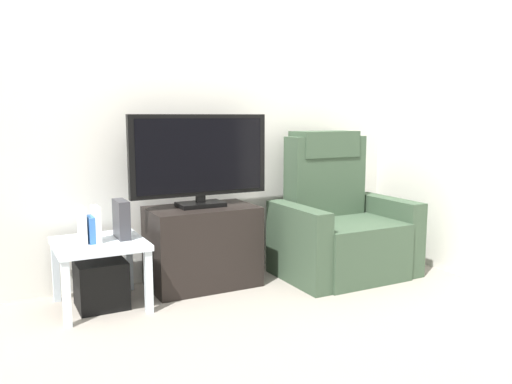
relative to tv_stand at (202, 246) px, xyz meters
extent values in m
plane|color=gray|center=(-0.05, -0.84, -0.28)|extent=(6.40, 6.40, 0.00)
cube|color=silver|center=(-0.05, 0.29, 1.02)|extent=(6.40, 0.06, 2.60)
cube|color=silver|center=(1.83, -0.84, 1.02)|extent=(0.06, 4.48, 2.60)
cube|color=black|center=(0.00, 0.00, 0.00)|extent=(0.75, 0.46, 0.57)
cube|color=black|center=(0.00, -0.22, 0.11)|extent=(0.69, 0.02, 0.02)
cube|color=black|center=(0.00, -0.17, 0.15)|extent=(0.34, 0.11, 0.04)
cube|color=black|center=(0.00, 0.02, 0.30)|extent=(0.32, 0.20, 0.03)
cube|color=black|center=(0.00, 0.02, 0.34)|extent=(0.06, 0.04, 0.05)
cube|color=black|center=(0.00, 0.02, 0.64)|extent=(1.00, 0.05, 0.56)
cube|color=black|center=(0.00, 0.00, 0.64)|extent=(0.92, 0.01, 0.51)
cube|color=#384C38|center=(1.05, -0.26, -0.07)|extent=(0.70, 0.72, 0.42)
cube|color=#384C38|center=(1.05, 0.01, 0.45)|extent=(0.64, 0.20, 0.62)
cube|color=#384C38|center=(1.05, 0.03, 0.70)|extent=(0.50, 0.26, 0.20)
cube|color=#384C38|center=(0.63, -0.26, 0.00)|extent=(0.14, 0.68, 0.56)
cube|color=#384C38|center=(1.47, -0.26, 0.00)|extent=(0.14, 0.68, 0.56)
cube|color=silver|center=(-0.73, -0.10, 0.12)|extent=(0.54, 0.54, 0.04)
cube|color=silver|center=(-0.96, -0.33, -0.09)|extent=(0.04, 0.04, 0.39)
cube|color=silver|center=(-0.49, -0.33, -0.09)|extent=(0.04, 0.04, 0.39)
cube|color=silver|center=(-0.96, 0.14, -0.09)|extent=(0.04, 0.04, 0.39)
cube|color=silver|center=(-0.49, 0.14, -0.09)|extent=(0.04, 0.04, 0.39)
cube|color=black|center=(-0.73, -0.10, -0.14)|extent=(0.30, 0.30, 0.30)
cube|color=white|center=(-0.83, -0.12, 0.25)|extent=(0.04, 0.12, 0.22)
cube|color=#3366B2|center=(-0.77, -0.12, 0.22)|extent=(0.05, 0.14, 0.16)
cube|color=white|center=(-0.74, -0.12, 0.25)|extent=(0.03, 0.14, 0.22)
cube|color=#333338|center=(-0.58, -0.09, 0.26)|extent=(0.07, 0.20, 0.24)
camera|label=1|loc=(-1.32, -3.34, 0.92)|focal=36.43mm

